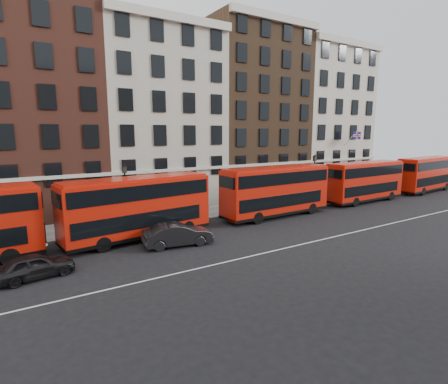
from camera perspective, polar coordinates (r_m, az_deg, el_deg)
ground at (r=25.53m, az=4.69°, el=-8.42°), size 120.00×120.00×0.00m
pavement at (r=34.15m, az=-5.97°, el=-3.63°), size 80.00×5.00×0.15m
kerb at (r=31.99m, az=-3.97°, el=-4.51°), size 80.00×0.30×0.16m
road_centre_line at (r=24.05m, az=7.60°, el=-9.62°), size 70.00×0.12×0.01m
building_terrace at (r=39.95m, az=-11.47°, el=12.85°), size 64.00×11.95×22.00m
bus_b at (r=26.66m, az=-13.91°, el=-2.31°), size 11.36×3.94×4.68m
bus_c at (r=33.26m, az=8.48°, el=0.31°), size 11.41×3.09×4.76m
bus_d at (r=43.01m, az=21.96°, el=1.71°), size 10.98×2.86×4.59m
bus_e at (r=54.04m, az=30.09°, el=2.63°), size 11.20×3.43×4.64m
car_rear at (r=22.14m, az=-28.54°, el=-10.58°), size 4.29×2.23×1.39m
car_front at (r=25.01m, az=-7.56°, el=-6.91°), size 5.11×2.45×1.62m
lamp_post_left at (r=29.21m, az=-15.80°, el=-0.21°), size 0.44×0.44×5.33m
lamp_post_right at (r=41.01m, az=14.49°, el=2.62°), size 0.44×0.44×5.33m
traffic_light at (r=48.76m, az=22.69°, el=2.52°), size 0.25×0.45×3.27m
iron_railings at (r=35.97m, az=-7.54°, el=-2.04°), size 6.60×0.06×1.00m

